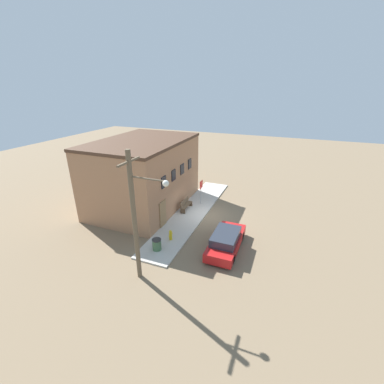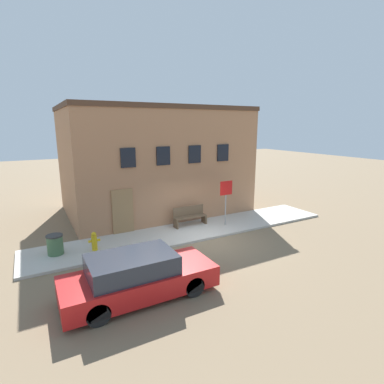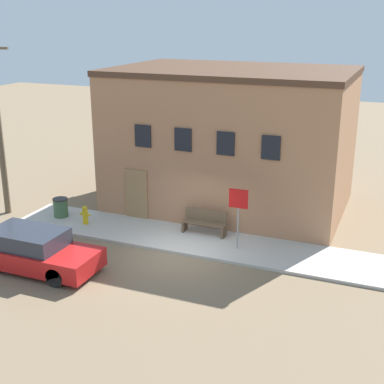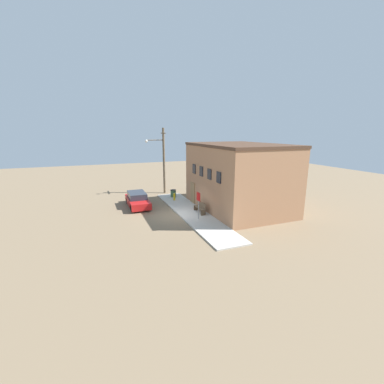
{
  "view_description": "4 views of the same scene",
  "coord_description": "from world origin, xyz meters",
  "px_view_note": "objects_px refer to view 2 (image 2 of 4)",
  "views": [
    {
      "loc": [
        -18.77,
        -6.16,
        10.46
      ],
      "look_at": [
        -0.01,
        1.29,
        2.0
      ],
      "focal_mm": 24.0,
      "sensor_mm": 36.0,
      "label": 1
    },
    {
      "loc": [
        -6.7,
        -10.83,
        5.09
      ],
      "look_at": [
        -0.01,
        1.29,
        2.0
      ],
      "focal_mm": 28.0,
      "sensor_mm": 36.0,
      "label": 2
    },
    {
      "loc": [
        7.14,
        -16.11,
        8.24
      ],
      "look_at": [
        -0.01,
        1.29,
        2.0
      ],
      "focal_mm": 50.0,
      "sensor_mm": 36.0,
      "label": 3
    },
    {
      "loc": [
        20.44,
        -6.73,
        7.2
      ],
      "look_at": [
        -0.01,
        1.29,
        2.0
      ],
      "focal_mm": 24.0,
      "sensor_mm": 36.0,
      "label": 4
    }
  ],
  "objects_px": {
    "trash_bin": "(55,245)",
    "parked_car": "(138,276)",
    "stop_sign": "(226,194)",
    "fire_hydrant": "(94,241)",
    "bench": "(190,216)"
  },
  "relations": [
    {
      "from": "parked_car",
      "to": "fire_hydrant",
      "type": "bearing_deg",
      "value": 97.2
    },
    {
      "from": "stop_sign",
      "to": "trash_bin",
      "type": "height_order",
      "value": "stop_sign"
    },
    {
      "from": "stop_sign",
      "to": "bench",
      "type": "xyz_separation_m",
      "value": [
        -1.61,
        0.85,
        -1.14
      ]
    },
    {
      "from": "trash_bin",
      "to": "bench",
      "type": "bearing_deg",
      "value": 4.94
    },
    {
      "from": "fire_hydrant",
      "to": "trash_bin",
      "type": "relative_size",
      "value": 0.97
    },
    {
      "from": "stop_sign",
      "to": "bench",
      "type": "bearing_deg",
      "value": 152.06
    },
    {
      "from": "fire_hydrant",
      "to": "bench",
      "type": "xyz_separation_m",
      "value": [
        4.9,
        0.88,
        0.09
      ]
    },
    {
      "from": "fire_hydrant",
      "to": "parked_car",
      "type": "relative_size",
      "value": 0.17
    },
    {
      "from": "fire_hydrant",
      "to": "trash_bin",
      "type": "height_order",
      "value": "trash_bin"
    },
    {
      "from": "fire_hydrant",
      "to": "bench",
      "type": "distance_m",
      "value": 4.97
    },
    {
      "from": "trash_bin",
      "to": "parked_car",
      "type": "bearing_deg",
      "value": -65.75
    },
    {
      "from": "fire_hydrant",
      "to": "trash_bin",
      "type": "bearing_deg",
      "value": 166.91
    },
    {
      "from": "fire_hydrant",
      "to": "stop_sign",
      "type": "height_order",
      "value": "stop_sign"
    },
    {
      "from": "fire_hydrant",
      "to": "stop_sign",
      "type": "xyz_separation_m",
      "value": [
        6.51,
        0.03,
        1.23
      ]
    },
    {
      "from": "trash_bin",
      "to": "parked_car",
      "type": "distance_m",
      "value": 4.7
    }
  ]
}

